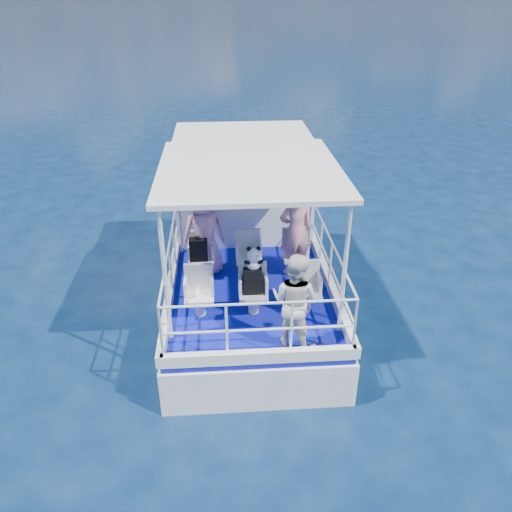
{
  "coord_description": "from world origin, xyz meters",
  "views": [
    {
      "loc": [
        -0.47,
        -8.13,
        5.78
      ],
      "look_at": [
        0.1,
        -0.4,
        1.6
      ],
      "focal_mm": 35.0,
      "sensor_mm": 36.0,
      "label": 1
    }
  ],
  "objects_px": {
    "passenger_stbd_aft": "(295,301)",
    "panda": "(254,258)",
    "passenger_port_fwd": "(205,232)",
    "backpack_center": "(253,281)"
  },
  "relations": [
    {
      "from": "passenger_stbd_aft",
      "to": "panda",
      "type": "distance_m",
      "value": 1.09
    },
    {
      "from": "passenger_stbd_aft",
      "to": "backpack_center",
      "type": "distance_m",
      "value": 1.08
    },
    {
      "from": "backpack_center",
      "to": "passenger_port_fwd",
      "type": "bearing_deg",
      "value": 119.66
    },
    {
      "from": "passenger_port_fwd",
      "to": "passenger_stbd_aft",
      "type": "height_order",
      "value": "passenger_port_fwd"
    },
    {
      "from": "passenger_port_fwd",
      "to": "panda",
      "type": "bearing_deg",
      "value": 103.44
    },
    {
      "from": "panda",
      "to": "backpack_center",
      "type": "bearing_deg",
      "value": 176.85
    },
    {
      "from": "passenger_port_fwd",
      "to": "passenger_stbd_aft",
      "type": "xyz_separation_m",
      "value": [
        1.37,
        -2.32,
        -0.08
      ]
    },
    {
      "from": "passenger_stbd_aft",
      "to": "panda",
      "type": "xyz_separation_m",
      "value": [
        -0.55,
        0.9,
        0.26
      ]
    },
    {
      "from": "passenger_port_fwd",
      "to": "backpack_center",
      "type": "distance_m",
      "value": 1.65
    },
    {
      "from": "panda",
      "to": "passenger_port_fwd",
      "type": "bearing_deg",
      "value": 120.25
    }
  ]
}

